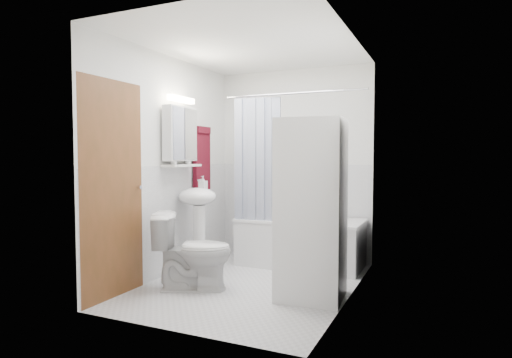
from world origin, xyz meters
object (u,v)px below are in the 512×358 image
at_px(bathtub, 300,240).
at_px(toilet, 193,252).
at_px(washer_dryer, 311,209).
at_px(sink, 198,209).

distance_m(bathtub, toilet, 1.46).
bearing_deg(bathtub, washer_dryer, -66.89).
distance_m(bathtub, sink, 1.27).
xyz_separation_m(sink, washer_dryer, (1.43, -0.35, 0.12)).
relative_size(bathtub, toilet, 1.93).
distance_m(sink, toilet, 0.74).
relative_size(bathtub, washer_dryer, 0.89).
relative_size(washer_dryer, toilet, 2.17).
height_order(washer_dryer, toilet, washer_dryer).
height_order(sink, washer_dryer, washer_dryer).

